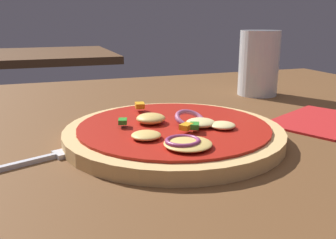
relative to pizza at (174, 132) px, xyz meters
name	(u,v)px	position (x,y,z in m)	size (l,w,h in m)	color
dining_table	(147,160)	(-0.04, -0.01, -0.02)	(1.23, 0.98, 0.03)	brown
pizza	(174,132)	(0.00, 0.00, 0.00)	(0.26, 0.26, 0.04)	tan
fork	(26,163)	(-0.16, -0.02, -0.01)	(0.18, 0.08, 0.01)	silver
beer_glass	(258,67)	(0.24, 0.20, 0.04)	(0.07, 0.07, 0.12)	silver
napkin	(319,121)	(0.22, 0.01, -0.01)	(0.18, 0.15, 0.00)	#B21E1E
background_table	(21,56)	(-0.21, 1.26, -0.02)	(0.74, 0.57, 0.03)	#4C301C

